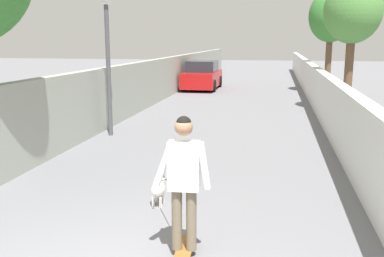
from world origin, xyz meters
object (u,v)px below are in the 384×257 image
Objects in this scene: tree_right_far at (353,13)px; person_skateboarder at (184,173)px; lamp_post at (107,37)px; car_near at (202,76)px; dog at (159,188)px; tree_right_near at (331,17)px; skateboard at (184,250)px.

tree_right_far is 12.76m from person_skateboarder.
lamp_post is (-5.53, 7.17, -0.89)m from tree_right_far.
lamp_post is 12.17m from car_near.
dog is (-4.82, -2.72, -2.44)m from lamp_post.
person_skateboarder is at bearing -171.10° from car_near.
car_near is at bearing -2.86° from lamp_post.
tree_right_far reaches higher than car_near.
tree_right_near reaches higher than skateboard.
dog is at bearing -150.60° from lamp_post.
lamp_post is at bearing 28.46° from person_skateboarder.
lamp_post is (-11.53, 7.10, -1.03)m from tree_right_near.
skateboard is at bearing 168.61° from tree_right_near.
dog is at bearing 25.54° from person_skateboarder.
dog is at bearing 25.54° from skateboard.
tree_right_near is 6.27× the size of skateboard.
tree_right_far is 1.23× the size of lamp_post.
tree_right_near is 3.01× the size of person_skateboarder.
skateboard is 1.00m from person_skateboarder.
tree_right_far is 2.53× the size of dog.
tree_right_far is 1.22× the size of car_near.
lamp_post is 0.99× the size of car_near.
tree_right_near reaches higher than person_skateboarder.
lamp_post is 7.49m from person_skateboarder.
lamp_post is at bearing 177.14° from car_near.
skateboard is at bearing -151.54° from lamp_post.
person_skateboarder is at bearing 168.61° from tree_right_near.
lamp_post is 2.32× the size of person_skateboarder.
tree_right_far is 9.10m from lamp_post.
car_near reaches higher than dog.
person_skateboarder is 18.64m from car_near.
lamp_post reaches higher than car_near.
tree_right_near is at bearing 0.66° from tree_right_far.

